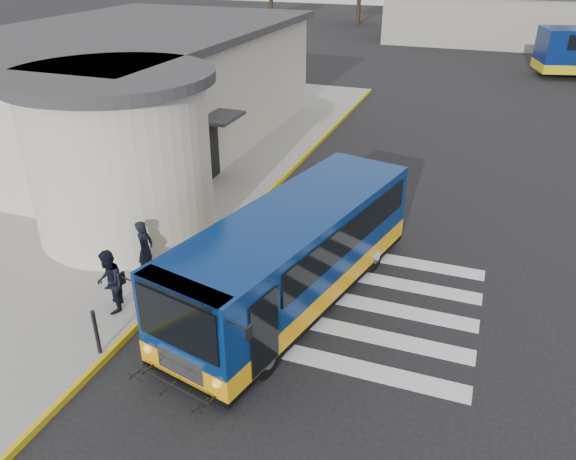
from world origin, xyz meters
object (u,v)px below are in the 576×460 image
(transit_bus, at_px, (294,258))
(pedestrian_b, at_px, (109,282))
(bollard, at_px, (96,332))
(pedestrian_a, at_px, (145,249))

(transit_bus, relative_size, pedestrian_b, 5.66)
(bollard, bearing_deg, transit_bus, 48.28)
(transit_bus, bearing_deg, bollard, -118.59)
(pedestrian_a, distance_m, pedestrian_b, 1.67)
(pedestrian_b, bearing_deg, pedestrian_a, 154.43)
(pedestrian_b, xyz_separation_m, bollard, (0.67, -1.44, -0.26))
(transit_bus, xyz_separation_m, pedestrian_a, (-3.96, -0.48, -0.25))
(transit_bus, height_order, bollard, transit_bus)
(transit_bus, height_order, pedestrian_a, transit_bus)
(pedestrian_a, relative_size, pedestrian_b, 0.99)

